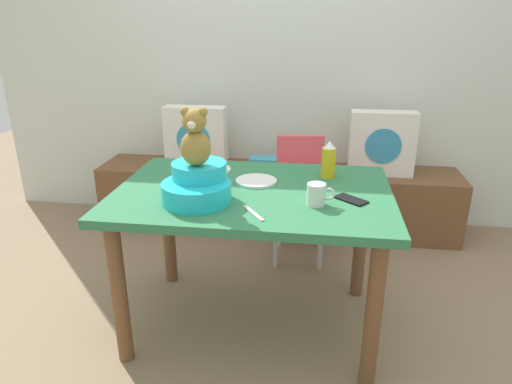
{
  "coord_description": "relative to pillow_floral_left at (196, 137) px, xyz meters",
  "views": [
    {
      "loc": [
        0.29,
        -1.98,
        1.49
      ],
      "look_at": [
        0.0,
        0.1,
        0.69
      ],
      "focal_mm": 32.21,
      "sensor_mm": 36.0,
      "label": 1
    }
  ],
  "objects": [
    {
      "name": "window_bench",
      "position": [
        0.59,
        0.02,
        -0.45
      ],
      "size": [
        2.6,
        0.44,
        0.46
      ],
      "primitive_type": "cube",
      "color": "brown",
      "rests_on": "ground_plane"
    },
    {
      "name": "table_fork",
      "position": [
        0.63,
        -1.44,
        0.06
      ],
      "size": [
        0.11,
        0.15,
        0.01
      ],
      "primitive_type": "cube",
      "rotation": [
        0.0,
        0.0,
        0.59
      ],
      "color": "silver",
      "rests_on": "dining_table"
    },
    {
      "name": "pillow_floral_right",
      "position": [
        1.31,
        0.0,
        0.0
      ],
      "size": [
        0.44,
        0.15,
        0.44
      ],
      "color": "white",
      "rests_on": "window_bench"
    },
    {
      "name": "pillow_floral_left",
      "position": [
        0.0,
        0.0,
        0.0
      ],
      "size": [
        0.44,
        0.15,
        0.44
      ],
      "color": "white",
      "rests_on": "window_bench"
    },
    {
      "name": "dining_table",
      "position": [
        0.59,
        -1.17,
        -0.05
      ],
      "size": [
        1.28,
        0.87,
        0.74
      ],
      "color": "#2D7247",
      "rests_on": "ground_plane"
    },
    {
      "name": "ketchup_bottle",
      "position": [
        0.93,
        -0.94,
        0.15
      ],
      "size": [
        0.07,
        0.07,
        0.18
      ],
      "color": "gold",
      "rests_on": "dining_table"
    },
    {
      "name": "cell_phone",
      "position": [
        1.03,
        -1.24,
        0.06
      ],
      "size": [
        0.15,
        0.15,
        0.01
      ],
      "primitive_type": "cube",
      "rotation": [
        0.0,
        0.0,
        0.86
      ],
      "color": "black",
      "rests_on": "dining_table"
    },
    {
      "name": "dinner_plate_near",
      "position": [
        0.33,
        -0.92,
        0.07
      ],
      "size": [
        0.2,
        0.2,
        0.01
      ],
      "primitive_type": "cylinder",
      "color": "white",
      "rests_on": "dining_table"
    },
    {
      "name": "infant_seat_teal",
      "position": [
        0.37,
        -1.33,
        0.13
      ],
      "size": [
        0.3,
        0.33,
        0.16
      ],
      "color": "#1FBECE",
      "rests_on": "dining_table"
    },
    {
      "name": "book_stack",
      "position": [
        0.49,
        0.02,
        -0.18
      ],
      "size": [
        0.2,
        0.14,
        0.08
      ],
      "primitive_type": "cube",
      "color": "#3CA1C6",
      "rests_on": "window_bench"
    },
    {
      "name": "dinner_plate_far",
      "position": [
        0.58,
        -1.06,
        0.07
      ],
      "size": [
        0.2,
        0.2,
        0.01
      ],
      "primitive_type": "cylinder",
      "color": "white",
      "rests_on": "dining_table"
    },
    {
      "name": "coffee_mug",
      "position": [
        0.88,
        -1.31,
        0.11
      ],
      "size": [
        0.12,
        0.08,
        0.09
      ],
      "color": "silver",
      "rests_on": "dining_table"
    },
    {
      "name": "ground_plane",
      "position": [
        0.59,
        -1.17,
        -0.68
      ],
      "size": [
        8.0,
        8.0,
        0.0
      ],
      "primitive_type": "plane",
      "color": "#8C7256"
    },
    {
      "name": "highchair",
      "position": [
        0.78,
        -0.42,
        -0.16
      ],
      "size": [
        0.35,
        0.48,
        0.79
      ],
      "color": "#D84C59",
      "rests_on": "ground_plane"
    },
    {
      "name": "teddy_bear",
      "position": [
        0.37,
        -1.33,
        0.34
      ],
      "size": [
        0.13,
        0.12,
        0.25
      ],
      "color": "olive",
      "rests_on": "infant_seat_teal"
    },
    {
      "name": "back_wall",
      "position": [
        0.59,
        0.29,
        0.62
      ],
      "size": [
        4.4,
        0.1,
        2.6
      ],
      "primitive_type": "cube",
      "color": "silver",
      "rests_on": "ground_plane"
    }
  ]
}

